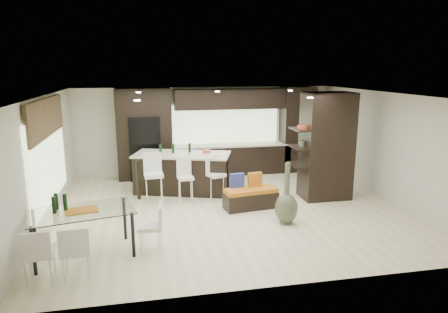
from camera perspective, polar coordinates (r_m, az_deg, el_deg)
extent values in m
plane|color=beige|center=(9.57, 0.71, -7.51)|extent=(8.00, 8.00, 0.00)
cube|color=beige|center=(12.58, -2.58, 3.73)|extent=(8.00, 0.02, 2.70)
cube|color=beige|center=(9.25, -24.31, -0.65)|extent=(0.02, 7.00, 2.70)
cube|color=beige|center=(10.74, 22.10, 1.26)|extent=(0.02, 7.00, 2.70)
cube|color=white|center=(9.00, 0.75, 8.84)|extent=(8.00, 7.00, 0.02)
cube|color=#B2D199|center=(9.43, -23.81, -0.36)|extent=(0.04, 3.20, 1.90)
cube|color=#B2D199|center=(12.61, 0.14, 4.69)|extent=(3.40, 0.04, 1.20)
cube|color=brown|center=(9.28, -24.12, 5.07)|extent=(0.08, 3.00, 0.80)
cube|color=white|center=(9.25, 0.43, 8.82)|extent=(4.00, 3.00, 0.02)
cube|color=black|center=(12.34, -0.05, 3.57)|extent=(6.80, 0.68, 2.70)
cube|color=black|center=(12.13, -11.19, 1.25)|extent=(0.90, 0.68, 1.90)
cube|color=black|center=(10.40, 14.43, 1.45)|extent=(1.20, 0.80, 2.70)
cube|color=black|center=(10.80, -5.98, -2.29)|extent=(2.74, 1.81, 1.05)
cube|color=white|center=(9.93, -9.98, -3.89)|extent=(0.47, 0.47, 1.01)
cube|color=white|center=(10.03, -5.52, -4.08)|extent=(0.41, 0.41, 0.84)
cube|color=white|center=(10.11, -1.12, -3.75)|extent=(0.51, 0.51, 0.88)
cube|color=black|center=(9.57, 3.82, -5.98)|extent=(1.32, 0.66, 0.49)
cube|color=white|center=(7.62, -19.44, -10.30)|extent=(1.92, 1.33, 0.84)
cube|color=white|center=(6.90, -20.36, -12.87)|extent=(0.48, 0.48, 0.84)
cube|color=white|center=(7.01, -24.88, -12.87)|extent=(0.47, 0.47, 0.83)
cube|color=white|center=(7.54, -10.48, -10.22)|extent=(0.46, 0.46, 0.79)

